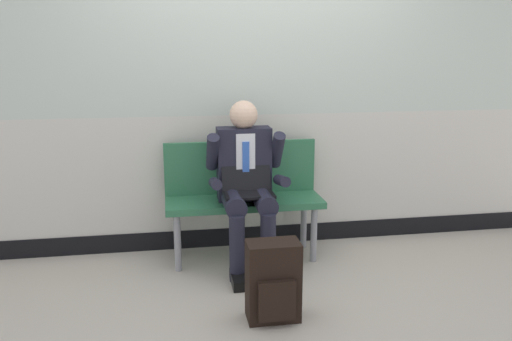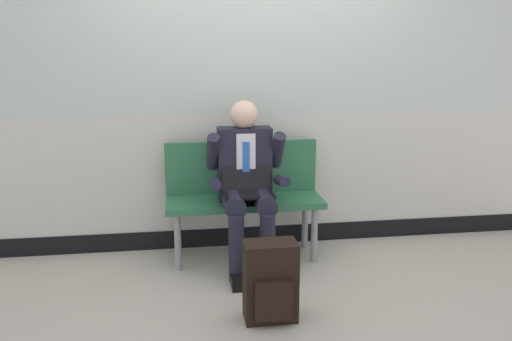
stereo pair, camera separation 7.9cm
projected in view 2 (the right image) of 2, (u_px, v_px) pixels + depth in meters
The scene contains 5 objects.
ground_plane at pixel (266, 272), 3.84m from camera, with size 18.00×18.00×0.00m, color #B2A899.
station_wall at pixel (253, 64), 4.13m from camera, with size 5.46×0.14×2.99m.
bench_with_person at pixel (243, 190), 4.06m from camera, with size 1.19×0.42×0.90m.
person_seated at pixel (247, 181), 3.84m from camera, with size 0.57×0.70×1.23m.
backpack at pixel (271, 282), 3.13m from camera, with size 0.32×0.23×0.49m.
Camera 2 is at (-0.60, -3.52, 1.61)m, focal length 36.74 mm.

